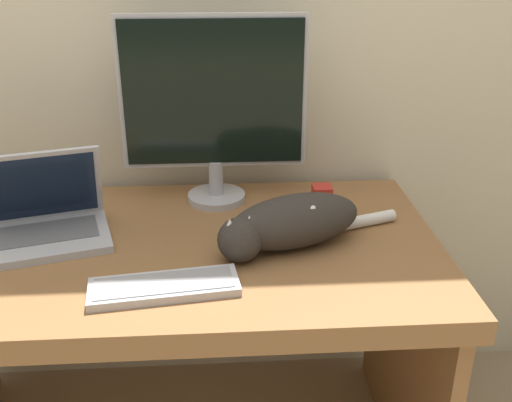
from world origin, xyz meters
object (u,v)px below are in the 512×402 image
monitor (214,104)px  external_keyboard (164,287)px  cat (289,222)px  laptop (46,222)px

monitor → external_keyboard: monitor is taller
cat → laptop: bearing=153.3°
monitor → laptop: (-0.43, -0.21, -0.24)m
laptop → cat: size_ratio=0.72×
cat → monitor: bearing=102.0°
monitor → cat: (0.18, -0.30, -0.22)m
laptop → monitor: bearing=10.9°
external_keyboard → cat: 0.35m
external_keyboard → cat: size_ratio=0.70×
laptop → cat: (0.61, -0.09, 0.02)m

